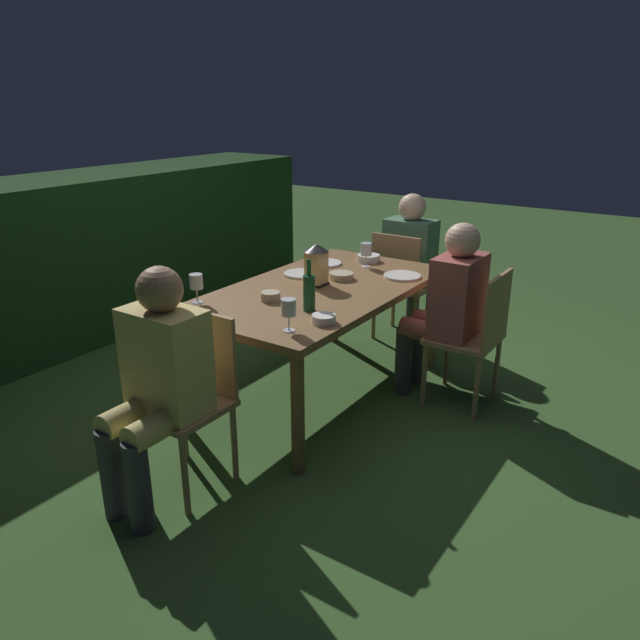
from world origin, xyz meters
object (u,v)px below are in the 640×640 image
object	(u,v)px
plate_a	(325,263)
bowl_bread	(341,276)
dining_table	(320,295)
bowl_olives	(369,258)
wine_glass_c	(196,283)
lantern_centerpiece	(316,262)
person_in_rust	(447,304)
chair_side_left_b	(476,333)
green_bottle_on_table	(309,292)
wine_glass_a	(289,309)
plate_c	(301,274)
plate_b	(402,276)
chair_head_near	(190,392)
bowl_salad	(324,319)
person_in_green	(413,257)
bowl_dip	(271,296)
chair_head_far	(401,281)
person_in_mustard	(157,378)
wine_glass_b	(367,250)

from	to	relation	value
plate_a	bowl_bread	bearing A→B (deg)	-130.58
dining_table	bowl_olives	bearing A→B (deg)	4.86
wine_glass_c	lantern_centerpiece	bearing A→B (deg)	-29.05
dining_table	person_in_rust	xyz separation A→B (m)	(0.40, -0.68, -0.04)
chair_side_left_b	lantern_centerpiece	distance (m)	1.07
lantern_centerpiece	green_bottle_on_table	bearing A→B (deg)	-150.41
wine_glass_a	plate_c	xyz separation A→B (m)	(0.87, 0.54, -0.11)
chair_side_left_b	plate_b	distance (m)	0.62
wine_glass_c	dining_table	bearing A→B (deg)	-32.74
person_in_rust	plate_a	distance (m)	0.97
person_in_rust	chair_head_near	distance (m)	1.69
lantern_centerpiece	bowl_salad	world-z (taller)	lantern_centerpiece
person_in_green	bowl_dip	world-z (taller)	person_in_green
dining_table	chair_head_far	xyz separation A→B (m)	(1.14, 0.00, -0.19)
plate_b	person_in_rust	bearing A→B (deg)	-103.31
plate_b	bowl_salad	world-z (taller)	bowl_salad
plate_b	person_in_mustard	bearing A→B (deg)	169.91
person_in_mustard	chair_head_far	bearing A→B (deg)	-0.00
wine_glass_b	plate_c	size ratio (longest dim) A/B	0.72
dining_table	green_bottle_on_table	distance (m)	0.47
plate_a	person_in_mustard	bearing A→B (deg)	-171.36
person_in_green	wine_glass_c	xyz separation A→B (m)	(-1.98, 0.41, 0.21)
chair_head_near	green_bottle_on_table	world-z (taller)	green_bottle_on_table
wine_glass_b	plate_b	distance (m)	0.35
person_in_mustard	chair_head_far	size ratio (longest dim) A/B	1.32
chair_head_near	person_in_green	distance (m)	2.48
wine_glass_a	plate_a	bearing A→B (deg)	25.45
chair_head_far	bowl_bread	size ratio (longest dim) A/B	5.59
wine_glass_a	bowl_salad	world-z (taller)	wine_glass_a
plate_b	bowl_bread	distance (m)	0.40
person_in_mustard	person_in_green	world-z (taller)	same
plate_b	plate_a	bearing A→B (deg)	91.09
chair_side_left_b	plate_a	world-z (taller)	chair_side_left_b
wine_glass_c	plate_c	world-z (taller)	wine_glass_c
chair_head_far	bowl_salad	size ratio (longest dim) A/B	6.81
person_in_mustard	bowl_bread	size ratio (longest dim) A/B	7.39
person_in_mustard	green_bottle_on_table	xyz separation A→B (m)	(0.94, -0.20, 0.20)
person_in_rust	plate_a	xyz separation A→B (m)	(0.07, 0.96, 0.10)
person_in_green	lantern_centerpiece	size ratio (longest dim) A/B	4.34
dining_table	chair_side_left_b	xyz separation A→B (m)	(0.40, -0.88, -0.19)
dining_table	wine_glass_c	xyz separation A→B (m)	(-0.65, 0.41, 0.17)
chair_side_left_b	bowl_bread	bearing A→B (deg)	101.50
green_bottle_on_table	plate_b	xyz separation A→B (m)	(0.89, -0.13, -0.10)
person_in_rust	bowl_bread	world-z (taller)	person_in_rust
chair_head_far	person_in_green	distance (m)	0.25
chair_side_left_b	wine_glass_b	size ratio (longest dim) A/B	5.15
wine_glass_c	bowl_salad	bearing A→B (deg)	-80.91
chair_head_near	bowl_dip	size ratio (longest dim) A/B	7.71
chair_head_far	dining_table	bearing A→B (deg)	180.00
chair_side_left_b	green_bottle_on_table	xyz separation A→B (m)	(-0.80, 0.68, 0.35)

